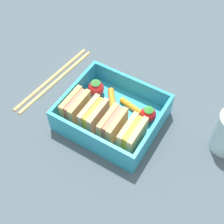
# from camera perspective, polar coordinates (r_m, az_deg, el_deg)

# --- Properties ---
(ground_plane) EXTENTS (1.20, 1.20, 0.02)m
(ground_plane) POSITION_cam_1_polar(r_m,az_deg,el_deg) (0.57, 0.00, -2.23)
(ground_plane) COLOR #44515A
(bento_tray) EXTENTS (0.17, 0.15, 0.01)m
(bento_tray) POSITION_cam_1_polar(r_m,az_deg,el_deg) (0.56, 0.00, -1.30)
(bento_tray) COLOR #2B9CBE
(bento_tray) RESTS_ON ground_plane
(bento_rim) EXTENTS (0.17, 0.15, 0.04)m
(bento_rim) POSITION_cam_1_polar(r_m,az_deg,el_deg) (0.54, 0.00, 0.26)
(bento_rim) COLOR #2B9CBE
(bento_rim) RESTS_ON bento_tray
(sandwich_left) EXTENTS (0.03, 0.06, 0.05)m
(sandwich_left) POSITION_cam_1_polar(r_m,az_deg,el_deg) (0.51, 3.71, -4.24)
(sandwich_left) COLOR #E1BE7E
(sandwich_left) RESTS_ON bento_tray
(sandwich_center_left) EXTENTS (0.03, 0.06, 0.05)m
(sandwich_center_left) POSITION_cam_1_polar(r_m,az_deg,el_deg) (0.52, 0.11, -2.46)
(sandwich_center_left) COLOR tan
(sandwich_center_left) RESTS_ON bento_tray
(sandwich_center) EXTENTS (0.03, 0.06, 0.05)m
(sandwich_center) POSITION_cam_1_polar(r_m,az_deg,el_deg) (0.53, -3.33, -0.73)
(sandwich_center) COLOR tan
(sandwich_center) RESTS_ON bento_tray
(sandwich_center_right) EXTENTS (0.03, 0.06, 0.05)m
(sandwich_center_right) POSITION_cam_1_polar(r_m,az_deg,el_deg) (0.54, -6.61, 0.91)
(sandwich_center_right) COLOR tan
(sandwich_center_right) RESTS_ON bento_tray
(strawberry_far_left) EXTENTS (0.03, 0.03, 0.03)m
(strawberry_far_left) POSITION_cam_1_polar(r_m,az_deg,el_deg) (0.54, 6.62, -0.43)
(strawberry_far_left) COLOR red
(strawberry_far_left) RESTS_ON bento_tray
(carrot_stick_left) EXTENTS (0.05, 0.02, 0.01)m
(carrot_stick_left) POSITION_cam_1_polar(r_m,az_deg,el_deg) (0.56, 3.48, 1.08)
(carrot_stick_left) COLOR orange
(carrot_stick_left) RESTS_ON bento_tray
(carrot_stick_far_left) EXTENTS (0.04, 0.05, 0.01)m
(carrot_stick_far_left) POSITION_cam_1_polar(r_m,az_deg,el_deg) (0.57, 0.04, 2.15)
(carrot_stick_far_left) COLOR orange
(carrot_stick_far_left) RESTS_ON bento_tray
(strawberry_left) EXTENTS (0.03, 0.03, 0.04)m
(strawberry_left) POSITION_cam_1_polar(r_m,az_deg,el_deg) (0.58, -2.96, 4.41)
(strawberry_left) COLOR red
(strawberry_left) RESTS_ON bento_tray
(chopstick_pair) EXTENTS (0.04, 0.21, 0.01)m
(chopstick_pair) POSITION_cam_1_polar(r_m,az_deg,el_deg) (0.64, -10.54, 6.06)
(chopstick_pair) COLOR tan
(chopstick_pair) RESTS_ON ground_plane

